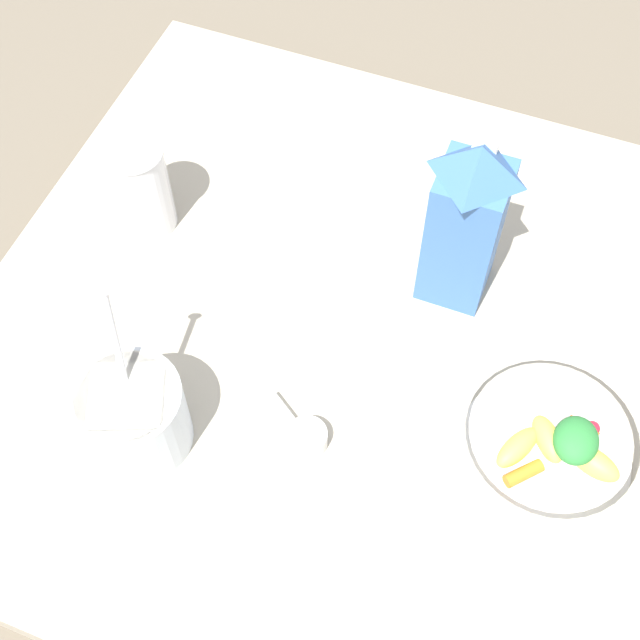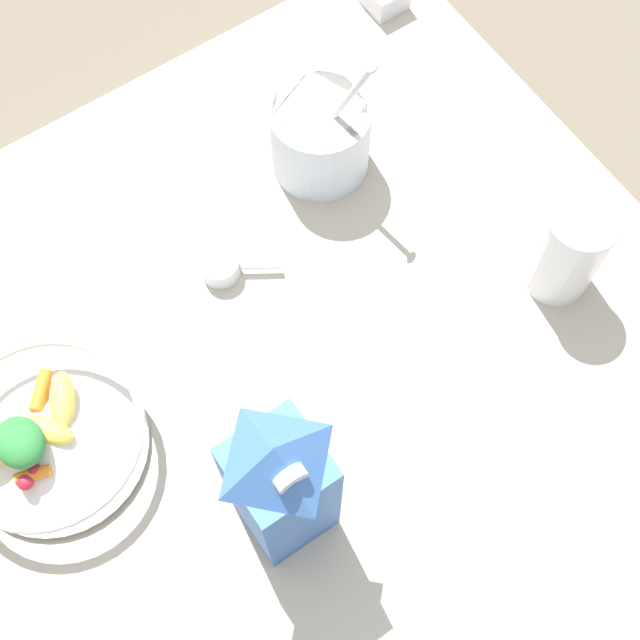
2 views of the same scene
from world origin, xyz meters
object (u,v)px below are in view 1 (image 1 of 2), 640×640
Objects in this scene: milk_carton at (466,221)px; drinking_cup at (141,186)px; fruit_bowl at (550,444)px; yogurt_tub at (133,414)px.

drinking_cup is (0.44, 0.05, -0.06)m from milk_carton.
fruit_bowl is 0.29m from milk_carton.
yogurt_tub reaches higher than fruit_bowl.
milk_carton is (0.18, -0.21, 0.09)m from fruit_bowl.
milk_carton is 1.16× the size of yogurt_tub.
fruit_bowl is at bearing 165.81° from drinking_cup.
milk_carton is at bearing -128.98° from yogurt_tub.
milk_carton reaches higher than drinking_cup.
drinking_cup is at bearing -64.65° from yogurt_tub.
milk_carton is 0.47m from yogurt_tub.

